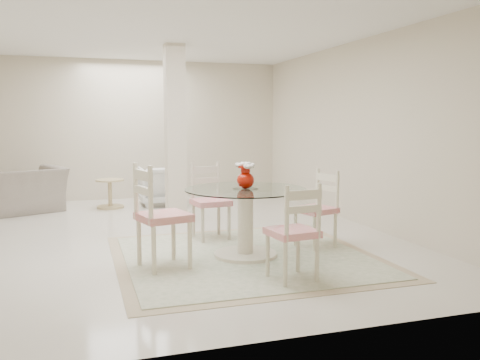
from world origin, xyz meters
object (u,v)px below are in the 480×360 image
object	(u,v)px
red_vase	(246,175)
armchair_white	(161,185)
column	(175,132)
side_table	(110,195)
dining_chair_east	(320,203)
dining_chair_west	(156,209)
dining_chair_north	(209,195)
dining_chair_south	(296,225)
dining_table	(245,222)
recliner_taupe	(25,190)

from	to	relation	value
red_vase	armchair_white	bearing A→B (deg)	94.97
column	side_table	xyz separation A→B (m)	(-0.96, 1.15, -1.12)
dining_chair_east	dining_chair_west	distance (m)	2.05
dining_chair_north	dining_chair_south	size ratio (longest dim) A/B	1.04
dining_chair_west	red_vase	bearing A→B (deg)	-94.81
dining_table	dining_chair_east	xyz separation A→B (m)	(1.00, 0.18, 0.15)
dining_chair_north	dining_table	bearing A→B (deg)	-87.11
armchair_white	column	bearing A→B (deg)	92.02
column	recliner_taupe	bearing A→B (deg)	153.37
side_table	armchair_white	bearing A→B (deg)	7.10
armchair_white	dining_chair_west	bearing A→B (deg)	80.39
column	side_table	size ratio (longest dim) A/B	5.32
armchair_white	dining_chair_east	bearing A→B (deg)	109.37
red_vase	dining_chair_west	world-z (taller)	dining_chair_west
column	dining_chair_east	distance (m)	2.91
column	dining_chair_west	bearing A→B (deg)	-104.29
dining_chair_north	armchair_white	xyz separation A→B (m)	(-0.18, 2.92, -0.22)
dining_chair_north	side_table	distance (m)	3.03
dining_chair_east	red_vase	bearing A→B (deg)	-96.73
dining_table	dining_chair_north	world-z (taller)	dining_chair_north
side_table	column	bearing A→B (deg)	-50.20
column	dining_chair_south	distance (m)	3.78
red_vase	side_table	distance (m)	4.07
side_table	dining_table	bearing A→B (deg)	-71.87
dining_chair_north	side_table	bearing A→B (deg)	104.67
column	red_vase	world-z (taller)	column
dining_chair_north	dining_chair_west	distance (m)	1.46
dining_table	red_vase	world-z (taller)	red_vase
dining_table	dining_chair_south	xyz separation A→B (m)	(0.17, -1.00, 0.16)
dining_chair_south	side_table	bearing A→B (deg)	-80.84
dining_chair_east	dining_chair_north	size ratio (longest dim) A/B	0.95
column	dining_chair_south	world-z (taller)	column
dining_table	armchair_white	world-z (taller)	dining_table
armchair_white	red_vase	bearing A→B (deg)	94.66
dining_table	dining_chair_east	distance (m)	1.03
recliner_taupe	armchair_white	xyz separation A→B (m)	(2.28, 0.09, -0.02)
dining_table	side_table	bearing A→B (deg)	108.13
column	dining_chair_north	distance (m)	1.83
recliner_taupe	armchair_white	distance (m)	2.29
dining_chair_south	side_table	size ratio (longest dim) A/B	2.06
dining_chair_east	side_table	distance (m)	4.29
armchair_white	dining_chair_north	bearing A→B (deg)	93.13
dining_chair_west	dining_chair_north	bearing A→B (deg)	-50.29
recliner_taupe	side_table	bearing A→B (deg)	155.64
dining_table	recliner_taupe	world-z (taller)	dining_table
column	recliner_taupe	xyz separation A→B (m)	(-2.34, 1.17, -0.97)
red_vase	dining_chair_north	xyz separation A→B (m)	(-0.17, 1.01, -0.35)
red_vase	recliner_taupe	size ratio (longest dim) A/B	0.26
red_vase	armchair_white	size ratio (longest dim) A/B	0.38
dining_chair_north	recliner_taupe	distance (m)	3.75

